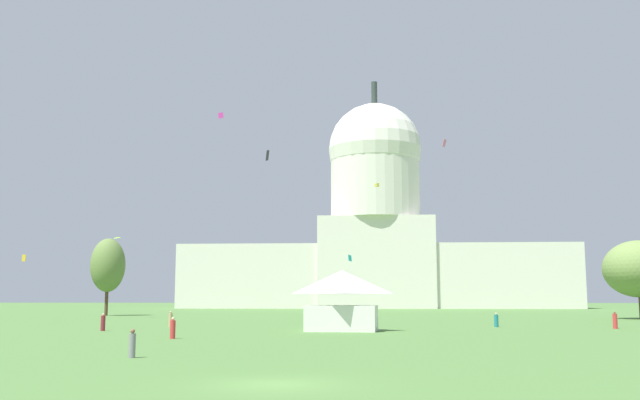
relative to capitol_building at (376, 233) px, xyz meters
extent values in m
plane|color=#4C7538|center=(-5.69, -187.71, -22.58)|extent=(800.00, 800.00, 0.00)
cube|color=silver|center=(-29.16, 0.00, -13.23)|extent=(58.32, 21.57, 18.71)
cube|color=silver|center=(29.16, 0.00, -13.23)|extent=(58.32, 21.57, 18.71)
cube|color=silver|center=(0.00, 0.00, -9.27)|extent=(33.87, 23.72, 26.62)
cylinder|color=silver|center=(0.00, 0.00, 14.84)|extent=(27.06, 27.06, 21.61)
sphere|color=silver|center=(0.00, 0.00, 25.64)|extent=(28.36, 28.36, 28.36)
cylinder|color=#2D3833|center=(0.00, 0.00, 43.45)|extent=(1.80, 1.80, 7.24)
cube|color=white|center=(-4.84, -145.33, -21.37)|extent=(6.99, 6.08, 2.42)
pyramid|color=white|center=(-4.84, -145.33, -17.92)|extent=(7.34, 6.39, 2.24)
ellipsoid|color=olive|center=(37.88, -105.47, -15.18)|extent=(14.76, 14.83, 8.47)
cylinder|color=#4C3823|center=(-48.44, -91.04, -19.57)|extent=(0.58, 0.58, 6.02)
ellipsoid|color=olive|center=(-48.44, -91.04, -13.72)|extent=(6.54, 6.62, 9.48)
cylinder|color=maroon|center=(-27.75, -146.96, -21.86)|extent=(0.43, 0.43, 1.45)
sphere|color=beige|center=(-27.75, -146.96, -21.02)|extent=(0.22, 0.22, 0.22)
cylinder|color=gray|center=(-14.83, -176.79, -21.94)|extent=(0.42, 0.42, 1.28)
sphere|color=brown|center=(-14.83, -176.79, -21.18)|extent=(0.29, 0.29, 0.25)
cylinder|color=red|center=(22.88, -138.94, -21.82)|extent=(0.61, 0.61, 1.52)
sphere|color=brown|center=(22.88, -138.94, -20.94)|extent=(0.33, 0.33, 0.24)
cylinder|color=silver|center=(-2.44, -134.08, -21.87)|extent=(0.44, 0.44, 1.42)
sphere|color=tan|center=(-2.44, -134.08, -21.03)|extent=(0.33, 0.33, 0.25)
cylinder|color=red|center=(-17.49, -159.35, -21.87)|extent=(0.55, 0.55, 1.42)
sphere|color=beige|center=(-17.49, -159.35, -21.04)|extent=(0.32, 0.32, 0.24)
cylinder|color=#1E757A|center=(11.52, -135.29, -21.93)|extent=(0.61, 0.61, 1.30)
sphere|color=beige|center=(11.52, -135.29, -21.16)|extent=(0.31, 0.31, 0.23)
cylinder|color=tan|center=(-24.14, -136.35, -21.86)|extent=(0.54, 0.54, 1.44)
sphere|color=tan|center=(-24.14, -136.35, -21.02)|extent=(0.30, 0.30, 0.24)
cube|color=black|center=(-16.29, -117.35, 0.38)|extent=(0.56, 0.53, 1.50)
cube|color=pink|center=(12.05, -83.59, 9.15)|extent=(0.94, 0.64, 1.55)
cube|color=yellow|center=(-0.17, -54.35, 5.74)|extent=(1.07, 1.06, 0.47)
cube|color=yellow|center=(-0.17, -54.35, 6.18)|extent=(1.07, 1.06, 0.47)
cube|color=teal|center=(-6.21, -62.99, -11.08)|extent=(0.79, 1.13, 1.46)
cube|color=gold|center=(-45.64, -127.60, -14.47)|extent=(0.56, 0.15, 0.90)
cube|color=#D1339E|center=(-30.66, -81.77, 15.67)|extent=(1.11, 0.49, 1.18)
pyramid|color=#8CD133|center=(-41.52, -107.27, -10.79)|extent=(1.24, 1.10, 0.35)
camera|label=1|loc=(-2.25, -214.40, -19.40)|focal=39.86mm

